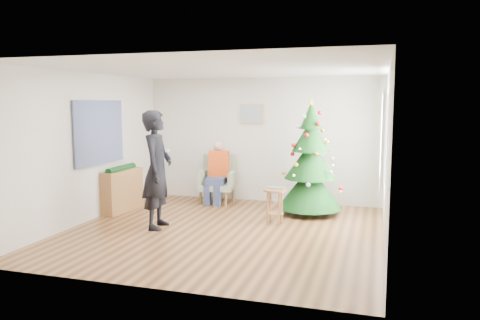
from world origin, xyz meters
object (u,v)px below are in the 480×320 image
(stool, at_px, (275,206))
(armchair, at_px, (218,185))
(christmas_tree, at_px, (310,162))
(console, at_px, (122,191))
(standing_man, at_px, (157,170))

(stool, relative_size, armchair, 0.62)
(christmas_tree, xyz_separation_m, console, (-3.50, -0.83, -0.58))
(stool, height_order, console, console)
(christmas_tree, bearing_deg, armchair, 167.31)
(standing_man, relative_size, console, 1.96)
(standing_man, xyz_separation_m, console, (-1.22, 0.90, -0.58))
(console, bearing_deg, stool, 4.33)
(stool, bearing_deg, console, 178.41)
(armchair, relative_size, standing_man, 0.50)
(stool, xyz_separation_m, armchair, (-1.53, 1.37, 0.05))
(standing_man, height_order, console, standing_man)
(standing_man, bearing_deg, christmas_tree, -61.44)
(standing_man, bearing_deg, stool, -74.47)
(armchair, xyz_separation_m, console, (-1.50, -1.28, 0.04))
(christmas_tree, bearing_deg, standing_man, -142.83)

